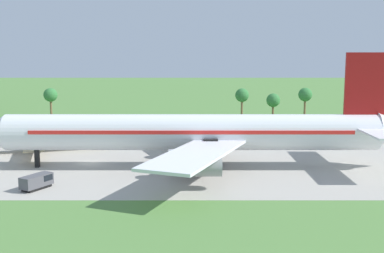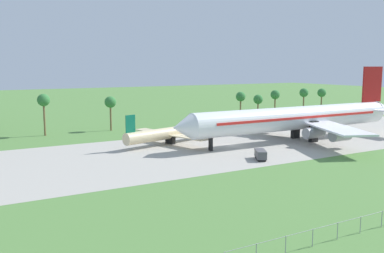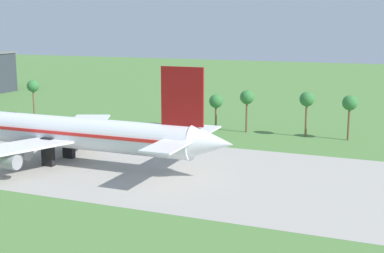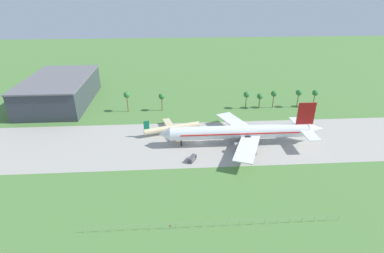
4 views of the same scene
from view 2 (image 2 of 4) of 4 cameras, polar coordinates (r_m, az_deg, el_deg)
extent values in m
plane|color=#517F3D|center=(109.89, 5.53, -2.56)|extent=(600.00, 600.00, 0.00)
cube|color=#A8A399|center=(109.89, 5.53, -2.55)|extent=(320.00, 44.00, 0.02)
cylinder|color=white|center=(118.46, 13.69, 1.09)|extent=(64.57, 6.25, 6.25)
cone|color=white|center=(98.00, -1.27, -0.10)|extent=(5.00, 6.13, 6.13)
cone|color=white|center=(145.59, 24.11, 2.07)|extent=(7.82, 5.94, 5.94)
cube|color=red|center=(118.40, 13.69, 1.32)|extent=(54.88, 6.38, 0.63)
cube|color=maroon|center=(140.43, 22.90, 5.21)|extent=(8.13, 0.50, 10.63)
cube|color=white|center=(141.18, 22.81, 2.17)|extent=(5.63, 25.01, 0.30)
cube|color=white|center=(110.49, 18.50, -0.16)|extent=(17.02, 26.51, 0.44)
cube|color=white|center=(128.54, 10.08, 1.24)|extent=(17.02, 26.51, 0.44)
cylinder|color=gray|center=(112.97, 15.94, -0.81)|extent=(5.63, 2.81, 2.81)
cylinder|color=gray|center=(110.64, 19.16, -1.13)|extent=(5.63, 2.81, 2.81)
cylinder|color=gray|center=(123.78, 10.97, 0.12)|extent=(5.63, 2.81, 2.81)
cylinder|color=gray|center=(130.12, 10.03, 0.53)|extent=(5.63, 2.81, 2.81)
cube|color=black|center=(102.37, 2.51, -1.71)|extent=(0.70, 0.90, 5.65)
cube|color=black|center=(118.74, 15.90, -0.65)|extent=(2.40, 1.20, 5.65)
cube|color=black|center=(123.58, 13.63, -0.23)|extent=(2.40, 1.20, 5.65)
cylinder|color=beige|center=(111.60, -2.91, -0.86)|extent=(28.26, 10.39, 3.03)
cube|color=#0F6647|center=(103.03, -8.21, 0.36)|extent=(2.70, 0.95, 4.24)
cube|color=beige|center=(111.65, -2.91, -1.02)|extent=(10.23, 25.67, 0.24)
cube|color=black|center=(111.83, -2.90, -1.59)|extent=(1.87, 2.95, 2.88)
cube|color=black|center=(94.43, 9.11, -4.26)|extent=(3.66, 4.56, 0.40)
cube|color=#4C4C51|center=(94.21, 9.13, -3.63)|extent=(4.20, 5.31, 1.73)
cube|color=black|center=(95.48, 9.00, -3.31)|extent=(2.63, 2.52, 0.90)
cylinder|color=gray|center=(46.54, 8.57, -16.37)|extent=(0.10, 0.10, 2.10)
cylinder|color=gray|center=(48.94, 12.38, -15.21)|extent=(0.10, 0.10, 2.10)
cylinder|color=gray|center=(51.53, 15.79, -14.10)|extent=(0.10, 0.10, 2.10)
cylinder|color=gray|center=(54.29, 18.83, -13.07)|extent=(0.10, 0.10, 2.10)
cylinder|color=gray|center=(57.20, 21.54, -12.11)|extent=(0.10, 0.10, 2.10)
cylinder|color=gray|center=(60.24, 23.98, -11.22)|extent=(0.10, 0.10, 2.10)
cylinder|color=brown|center=(136.72, -10.78, 1.22)|extent=(0.56, 0.56, 8.40)
sphere|color=#337538|center=(136.24, -10.84, 3.22)|extent=(3.60, 3.60, 3.60)
cylinder|color=brown|center=(180.63, 14.64, 2.81)|extent=(0.56, 0.56, 8.79)
sphere|color=#337538|center=(180.26, 14.69, 4.39)|extent=(3.60, 3.60, 3.60)
cylinder|color=brown|center=(165.18, 8.78, 2.19)|extent=(0.56, 0.56, 6.99)
sphere|color=#337538|center=(164.81, 8.81, 3.61)|extent=(3.60, 3.60, 3.60)
cylinder|color=brown|center=(170.42, 10.99, 2.57)|extent=(0.56, 0.56, 8.48)
sphere|color=#337538|center=(170.03, 11.03, 4.19)|extent=(3.60, 3.60, 3.60)
cylinder|color=brown|center=(131.55, -19.08, 0.96)|extent=(0.56, 0.56, 9.82)
sphere|color=#337538|center=(131.02, -19.19, 3.35)|extent=(3.60, 3.60, 3.60)
cylinder|color=brown|center=(160.14, 6.48, 2.29)|extent=(0.56, 0.56, 8.32)
sphere|color=#337538|center=(159.73, 6.51, 3.99)|extent=(3.60, 3.60, 3.60)
cylinder|color=brown|center=(187.85, 16.85, 2.86)|extent=(0.56, 0.56, 8.44)
sphere|color=#337538|center=(187.50, 16.91, 4.33)|extent=(3.60, 3.60, 3.60)
camera|label=1|loc=(81.21, 58.56, 4.07)|focal=45.00mm
camera|label=3|loc=(148.93, 61.44, 6.72)|focal=50.00mm
camera|label=4|loc=(79.72, 102.34, 36.36)|focal=28.00mm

